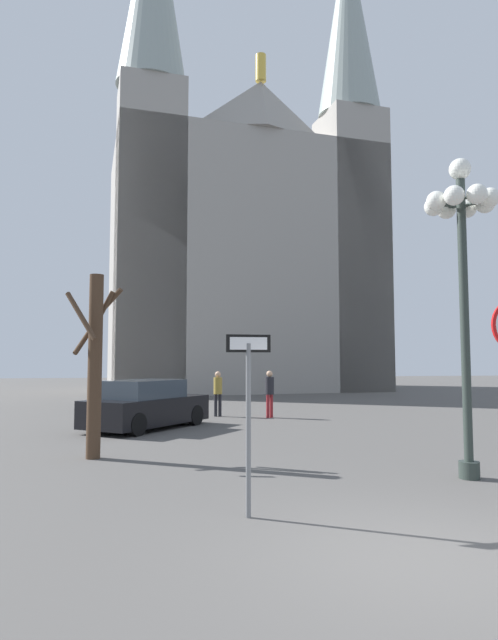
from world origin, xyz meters
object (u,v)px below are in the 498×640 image
at_px(one_way_arrow_sign, 248,402).
at_px(parked_car_near_black, 146,406).
at_px(pedestrian_standing, 218,389).
at_px(pedestrian_walking, 270,389).
at_px(bare_tree, 95,360).
at_px(street_lamp, 462,243).
at_px(cathedral, 244,237).

bearing_deg(one_way_arrow_sign, parked_car_near_black, 98.87).
height_order(one_way_arrow_sign, pedestrian_standing, one_way_arrow_sign).
bearing_deg(pedestrian_walking, parked_car_near_black, -151.60).
xyz_separation_m(bare_tree, parked_car_near_black, (1.04, 4.80, -1.40)).
bearing_deg(bare_tree, pedestrian_walking, 52.87).
bearing_deg(bare_tree, street_lamp, -25.00).
bearing_deg(pedestrian_standing, pedestrian_walking, -23.03).
relative_size(cathedral, pedestrian_standing, 20.72).
height_order(bare_tree, pedestrian_walking, bare_tree).
relative_size(cathedral, parked_car_near_black, 7.95).
bearing_deg(bare_tree, cathedral, 73.27).
height_order(cathedral, parked_car_near_black, cathedral).
bearing_deg(pedestrian_walking, cathedral, 83.45).
bearing_deg(one_way_arrow_sign, pedestrian_standing, 85.11).
height_order(cathedral, one_way_arrow_sign, cathedral).
bearing_deg(pedestrian_walking, street_lamp, -82.50).
bearing_deg(cathedral, parked_car_near_black, -107.78).
relative_size(one_way_arrow_sign, pedestrian_walking, 1.43).
height_order(street_lamp, parked_car_near_black, street_lamp).
xyz_separation_m(one_way_arrow_sign, street_lamp, (4.26, 1.60, 2.71)).
bearing_deg(pedestrian_walking, bare_tree, -127.13).
bearing_deg(cathedral, pedestrian_walking, -96.55).
xyz_separation_m(cathedral, street_lamp, (-0.66, -28.00, -6.65)).
xyz_separation_m(cathedral, pedestrian_walking, (-2.03, -17.65, -9.85)).
bearing_deg(parked_car_near_black, street_lamp, -54.17).
height_order(one_way_arrow_sign, bare_tree, bare_tree).
xyz_separation_m(bare_tree, pedestrian_walking, (5.44, 7.18, -1.07)).
height_order(cathedral, pedestrian_walking, cathedral).
xyz_separation_m(street_lamp, parked_car_near_black, (-5.76, 7.97, -3.53)).
bearing_deg(pedestrian_standing, cathedral, 77.19).
distance_m(cathedral, pedestrian_standing, 19.93).
height_order(cathedral, bare_tree, cathedral).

